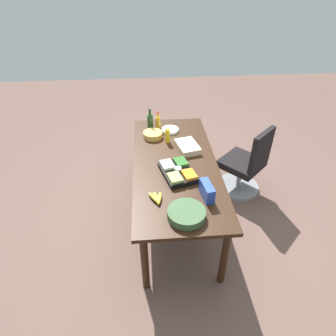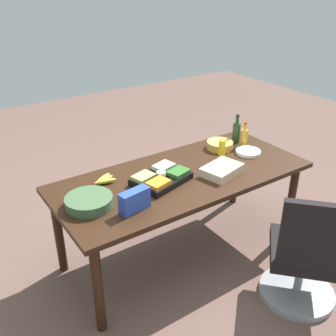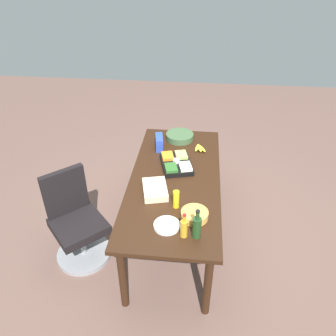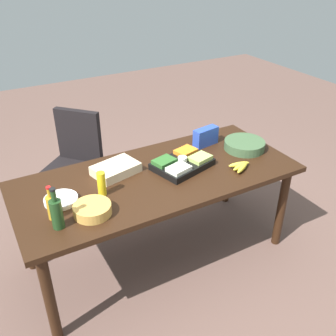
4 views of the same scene
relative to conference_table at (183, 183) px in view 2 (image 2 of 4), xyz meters
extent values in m
plane|color=brown|center=(0.00, 0.00, -0.69)|extent=(10.00, 10.00, 0.00)
cube|color=black|center=(0.00, 0.00, 0.06)|extent=(2.07, 0.91, 0.04)
cylinder|color=black|center=(-0.95, -0.36, -0.32)|extent=(0.07, 0.07, 0.73)
cylinder|color=black|center=(0.95, -0.36, -0.32)|extent=(0.07, 0.07, 0.73)
cylinder|color=black|center=(-0.95, 0.36, -0.32)|extent=(0.07, 0.07, 0.73)
cylinder|color=black|center=(0.95, 0.36, -0.32)|extent=(0.07, 0.07, 0.73)
cylinder|color=gray|center=(0.43, -0.91, -0.67)|extent=(0.56, 0.56, 0.05)
cylinder|color=gray|center=(0.43, -0.91, -0.46)|extent=(0.06, 0.06, 0.37)
cube|color=black|center=(0.43, -0.91, -0.27)|extent=(0.68, 0.68, 0.09)
cube|color=black|center=(0.26, -1.06, 0.02)|extent=(0.34, 0.36, 0.49)
cube|color=black|center=(-0.21, -0.01, 0.11)|extent=(0.48, 0.40, 0.05)
cube|color=orange|center=(-0.30, -0.11, 0.15)|extent=(0.19, 0.16, 0.03)
cube|color=#2D6127|center=(-0.08, -0.05, 0.15)|extent=(0.19, 0.16, 0.03)
cube|color=#A8BF60|center=(-0.34, 0.04, 0.15)|extent=(0.19, 0.16, 0.03)
cube|color=silver|center=(-0.12, 0.10, 0.15)|extent=(0.19, 0.16, 0.03)
cylinder|color=white|center=(-0.21, -0.01, 0.15)|extent=(0.09, 0.09, 0.04)
cylinder|color=white|center=(0.71, -0.01, 0.10)|extent=(0.23, 0.23, 0.03)
cylinder|color=gold|center=(0.58, 0.22, 0.12)|extent=(0.27, 0.27, 0.07)
cube|color=beige|center=(0.26, -0.17, 0.12)|extent=(0.36, 0.29, 0.07)
cylinder|color=#3E5B39|center=(-0.81, -0.01, 0.12)|extent=(0.37, 0.37, 0.07)
ellipsoid|color=yellow|center=(-0.58, 0.20, 0.11)|extent=(0.17, 0.07, 0.04)
ellipsoid|color=yellow|center=(-0.58, 0.23, 0.11)|extent=(0.17, 0.08, 0.04)
ellipsoid|color=gold|center=(-0.57, 0.26, 0.11)|extent=(0.17, 0.11, 0.04)
cube|color=#2A49B2|center=(-0.57, -0.23, 0.16)|extent=(0.23, 0.11, 0.15)
cylinder|color=#1F421E|center=(0.79, 0.24, 0.18)|extent=(0.07, 0.07, 0.19)
cylinder|color=#1F421E|center=(0.79, 0.24, 0.31)|extent=(0.03, 0.03, 0.07)
cylinder|color=black|center=(0.79, 0.24, 0.35)|extent=(0.04, 0.04, 0.01)
cylinder|color=gold|center=(0.80, 0.14, 0.16)|extent=(0.07, 0.07, 0.16)
cylinder|color=gold|center=(0.80, 0.14, 0.27)|extent=(0.03, 0.03, 0.06)
cylinder|color=red|center=(0.80, 0.14, 0.30)|extent=(0.03, 0.03, 0.01)
cylinder|color=yellow|center=(0.45, 0.05, 0.17)|extent=(0.06, 0.06, 0.17)
camera|label=1|loc=(-2.56, 0.28, 1.89)|focal=31.09mm
camera|label=2|loc=(-1.64, -2.20, 1.54)|focal=41.54mm
camera|label=3|loc=(2.76, 0.22, 2.06)|focal=35.87mm
camera|label=4|loc=(1.09, 2.11, 1.53)|focal=40.67mm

